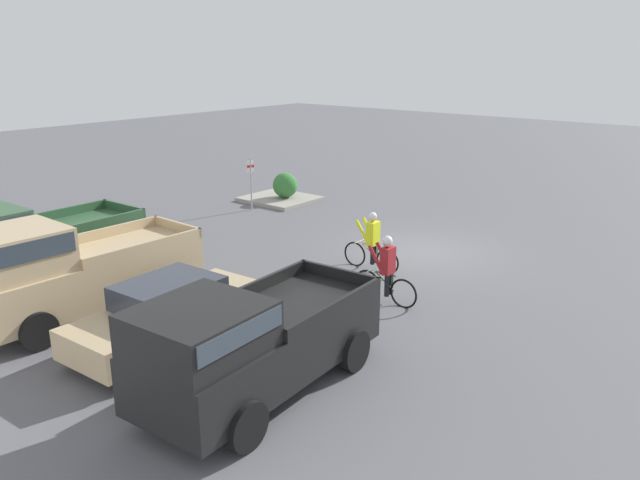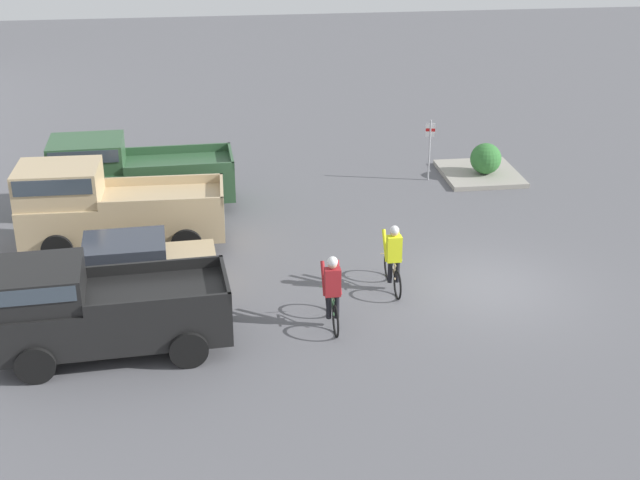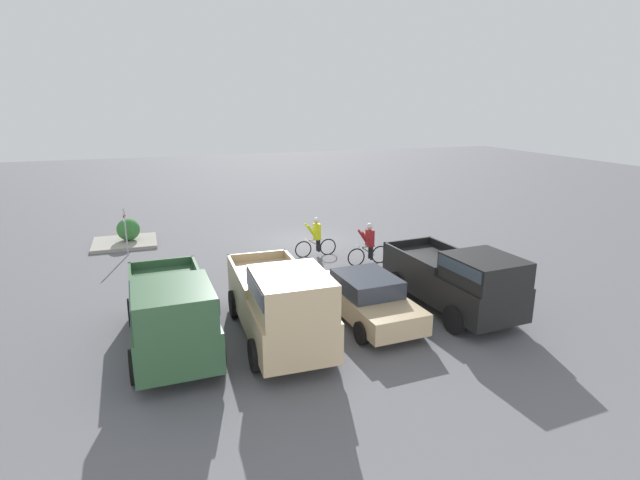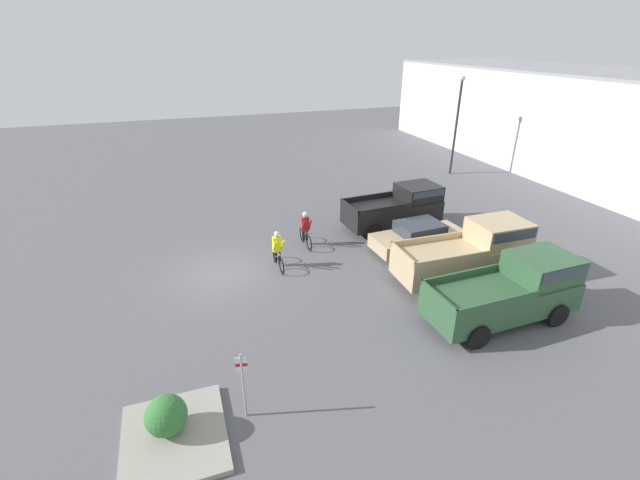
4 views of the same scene
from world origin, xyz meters
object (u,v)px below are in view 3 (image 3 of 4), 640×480
Objects in this scene: pickup_truck_2 at (171,312)px; shrub at (128,229)px; pickup_truck_0 at (458,279)px; cyclist_1 at (369,244)px; pickup_truck_1 at (281,302)px; cyclist_0 at (316,237)px; sedan_0 at (366,297)px; fire_lane_sign at (125,227)px.

pickup_truck_2 is 5.26× the size of shrub.
cyclist_1 is (0.58, -5.21, -0.25)m from pickup_truck_0.
cyclist_1 is (-5.06, -5.43, -0.36)m from pickup_truck_1.
cyclist_0 is at bearing -46.91° from cyclist_1.
shrub is (4.09, -11.84, -0.55)m from pickup_truck_1.
sedan_0 is 2.42× the size of cyclist_0.
pickup_truck_2 reaches higher than sedan_0.
pickup_truck_1 is 12.54m from shrub.
cyclist_1 is 11.16m from shrub.
pickup_truck_0 is at bearing 170.37° from sedan_0.
pickup_truck_2 is (8.41, -0.22, 0.04)m from pickup_truck_0.
pickup_truck_2 is at bearing -1.47° from pickup_truck_0.
pickup_truck_1 is 3.02× the size of cyclist_1.
sedan_0 is 6.51m from cyclist_0.
cyclist_0 is 1.02× the size of cyclist_1.
shrub is (7.51, -4.66, -0.16)m from cyclist_0.
sedan_0 is at bearing 121.75° from shrub.
fire_lane_sign is at bearing -53.16° from sedan_0.
cyclist_0 is 8.84m from shrub.
sedan_0 is (2.83, -0.48, -0.41)m from pickup_truck_0.
sedan_0 is at bearing 64.59° from cyclist_1.
pickup_truck_2 reaches higher than shrub.
pickup_truck_1 is at bearing 13.99° from sedan_0.
pickup_truck_0 is 2.84× the size of cyclist_1.
pickup_truck_0 is at bearing 178.53° from pickup_truck_2.
cyclist_0 is at bearing 148.17° from shrub.
pickup_truck_2 is at bearing 97.97° from fire_lane_sign.
sedan_0 is 2.19× the size of fire_lane_sign.
shrub is at bearing -70.96° from pickup_truck_1.
fire_lane_sign reaches higher than sedan_0.
pickup_truck_2 reaches higher than fire_lane_sign.
pickup_truck_2 is at bearing 96.53° from shrub.
pickup_truck_2 is at bearing 47.37° from cyclist_0.
sedan_0 reaches higher than shrub.
fire_lane_sign is (4.11, -9.93, 0.03)m from pickup_truck_1.
pickup_truck_2 is 2.64× the size of fire_lane_sign.
fire_lane_sign reaches higher than cyclist_0.
cyclist_0 is at bearing -132.63° from pickup_truck_2.
pickup_truck_1 reaches higher than cyclist_1.
pickup_truck_1 reaches higher than pickup_truck_2.
pickup_truck_1 is 2.81m from pickup_truck_2.
sedan_0 is at bearing -9.63° from pickup_truck_0.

